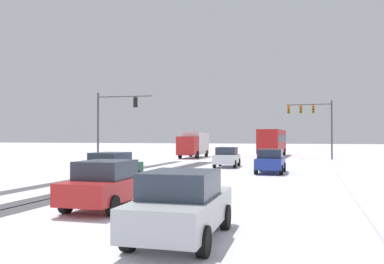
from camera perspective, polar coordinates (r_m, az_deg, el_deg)
name	(u,v)px	position (r m, az deg, el deg)	size (l,w,h in m)	color
wheel_track_left_lane	(94,177)	(25.36, -13.82, -6.19)	(0.95, 32.46, 0.01)	#4C4C51
wheel_track_right_lane	(132,178)	(24.17, -8.57, -6.47)	(0.91, 32.46, 0.01)	#4C4C51
wheel_track_center	(145,178)	(23.83, -6.76, -6.56)	(0.98, 32.46, 0.01)	#4C4C51
traffic_signal_far_right	(313,116)	(46.61, 16.89, 2.13)	(4.95, 0.46, 6.50)	#47474C
traffic_signal_near_left	(112,116)	(36.98, -11.27, 2.29)	(5.24, 0.62, 6.50)	#47474C
car_white_lead	(227,157)	(32.80, 5.00, -3.56)	(2.00, 4.18, 1.62)	silver
car_blue_second	(270,161)	(27.65, 11.11, -4.06)	(1.85, 4.11, 1.62)	#233899
car_dark_green_third	(111,168)	(21.56, -11.42, -4.99)	(1.98, 4.17, 1.62)	#194C2D
car_red_fourth	(107,184)	(14.01, -11.95, -7.26)	(1.94, 4.15, 1.62)	red
car_silver_sixth	(182,205)	(9.57, -1.47, -10.31)	(1.95, 4.16, 1.62)	#B7BABF
bus_oncoming	(272,141)	(52.58, 11.38, -1.22)	(2.87, 11.06, 3.38)	#B21E1E
box_truck_delivery	(194,144)	(48.01, 0.25, -1.71)	(2.47, 7.46, 3.02)	red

